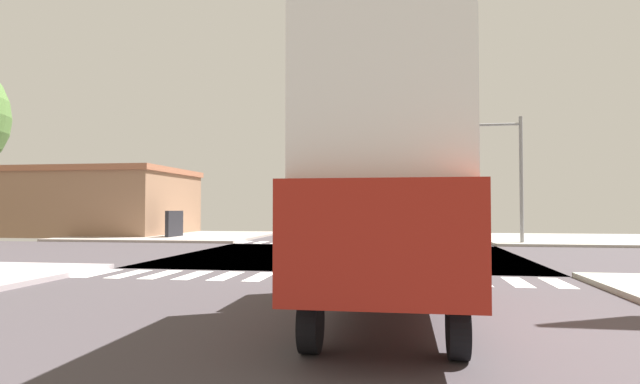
% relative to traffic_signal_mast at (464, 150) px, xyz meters
% --- Properties ---
extents(ground, '(90.00, 90.00, 0.05)m').
position_rel_traffic_signal_mast_xyz_m(ground, '(-5.60, -7.29, -5.14)').
color(ground, '#413B3F').
extents(sidewalk_corner_ne, '(12.00, 12.00, 0.14)m').
position_rel_traffic_signal_mast_xyz_m(sidewalk_corner_ne, '(7.40, 4.71, -5.04)').
color(sidewalk_corner_ne, '#A09B91').
rests_on(sidewalk_corner_ne, ground).
extents(sidewalk_corner_nw, '(12.00, 12.00, 0.14)m').
position_rel_traffic_signal_mast_xyz_m(sidewalk_corner_nw, '(-18.60, 4.71, -5.04)').
color(sidewalk_corner_nw, '#A4978E').
rests_on(sidewalk_corner_nw, ground).
extents(crosswalk_near, '(13.50, 2.00, 0.01)m').
position_rel_traffic_signal_mast_xyz_m(crosswalk_near, '(-5.85, -14.59, -5.11)').
color(crosswalk_near, white).
rests_on(crosswalk_near, ground).
extents(crosswalk_far, '(13.50, 2.00, 0.01)m').
position_rel_traffic_signal_mast_xyz_m(crosswalk_far, '(-5.85, 0.01, -5.11)').
color(crosswalk_far, white).
rests_on(crosswalk_far, ground).
extents(traffic_signal_mast, '(7.76, 0.55, 6.87)m').
position_rel_traffic_signal_mast_xyz_m(traffic_signal_mast, '(0.00, 0.00, 0.00)').
color(traffic_signal_mast, gray).
rests_on(traffic_signal_mast, ground).
extents(street_lamp, '(1.78, 0.32, 8.64)m').
position_rel_traffic_signal_mast_xyz_m(street_lamp, '(2.52, 13.87, 0.01)').
color(street_lamp, gray).
rests_on(street_lamp, ground).
extents(bank_building, '(12.94, 9.46, 4.82)m').
position_rel_traffic_signal_mast_xyz_m(bank_building, '(-24.92, 6.22, -2.70)').
color(bank_building, '#8D684E').
rests_on(bank_building, ground).
extents(sedan_nearside_1, '(1.80, 4.30, 1.88)m').
position_rel_traffic_signal_mast_xyz_m(sedan_nearside_1, '(-7.60, 16.85, -4.00)').
color(sedan_nearside_1, black).
rests_on(sedan_nearside_1, ground).
extents(sedan_farside_2, '(1.80, 4.30, 1.88)m').
position_rel_traffic_signal_mast_xyz_m(sedan_farside_2, '(-7.60, 28.43, -4.00)').
color(sedan_farside_2, black).
rests_on(sedan_farside_2, ground).
extents(suv_crossing_1, '(1.96, 4.60, 2.34)m').
position_rel_traffic_signal_mast_xyz_m(suv_crossing_1, '(-10.60, 23.26, -3.72)').
color(suv_crossing_1, black).
rests_on(suv_crossing_1, ground).
extents(box_truck_queued_1, '(2.40, 7.20, 4.85)m').
position_rel_traffic_signal_mast_xyz_m(box_truck_queued_1, '(-3.60, -19.84, -2.55)').
color(box_truck_queued_1, black).
rests_on(box_truck_queued_1, ground).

